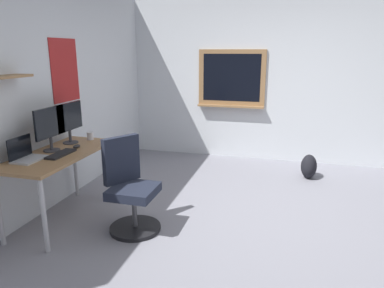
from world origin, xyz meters
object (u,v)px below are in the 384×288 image
at_px(desk, 59,160).
at_px(laptop, 26,155).
at_px(monitor_secondary, 69,120).
at_px(computer_mouse, 77,146).
at_px(backpack, 309,166).
at_px(monitor_primary, 50,126).
at_px(office_chair, 130,191).
at_px(coffee_mug, 90,136).
at_px(keyboard, 61,154).

xyz_separation_m(desk, laptop, (-0.31, 0.15, 0.14)).
distance_m(monitor_secondary, computer_mouse, 0.35).
distance_m(computer_mouse, backpack, 3.20).
bearing_deg(monitor_primary, office_chair, -91.77).
bearing_deg(laptop, computer_mouse, -23.18).
bearing_deg(monitor_secondary, monitor_primary, 180.00).
distance_m(office_chair, coffee_mug, 1.03).
distance_m(laptop, computer_mouse, 0.56).
xyz_separation_m(office_chair, computer_mouse, (0.21, 0.71, 0.36)).
height_order(office_chair, monitor_primary, monitor_primary).
bearing_deg(desk, laptop, 154.47).
bearing_deg(office_chair, monitor_secondary, 67.56).
relative_size(laptop, keyboard, 0.84).
bearing_deg(laptop, backpack, -49.52).
xyz_separation_m(monitor_primary, backpack, (2.02, -2.72, -0.85)).
relative_size(computer_mouse, coffee_mug, 1.13).
xyz_separation_m(monitor_primary, computer_mouse, (0.18, -0.17, -0.25)).
bearing_deg(computer_mouse, desk, 160.34).
xyz_separation_m(desk, monitor_primary, (0.03, 0.10, 0.35)).
distance_m(desk, keyboard, 0.14).
bearing_deg(laptop, keyboard, -43.04).
bearing_deg(coffee_mug, backpack, -60.34).
height_order(computer_mouse, backpack, computer_mouse).
bearing_deg(keyboard, office_chair, -84.06).
relative_size(computer_mouse, backpack, 0.30).
height_order(desk, laptop, laptop).
bearing_deg(laptop, monitor_primary, -8.10).
relative_size(laptop, coffee_mug, 3.37).
xyz_separation_m(desk, coffee_mug, (0.58, -0.03, 0.13)).
bearing_deg(keyboard, monitor_primary, 59.60).
bearing_deg(computer_mouse, laptop, 156.82).
height_order(laptop, computer_mouse, laptop).
bearing_deg(office_chair, computer_mouse, 73.92).
relative_size(desk, computer_mouse, 13.04).
bearing_deg(office_chair, keyboard, 95.94).
bearing_deg(laptop, office_chair, -71.58).
xyz_separation_m(office_chair, backpack, (2.05, -1.83, -0.24)).
distance_m(monitor_primary, monitor_secondary, 0.34).
height_order(monitor_secondary, keyboard, monitor_secondary).
xyz_separation_m(office_chair, monitor_primary, (0.03, 0.89, 0.62)).
bearing_deg(coffee_mug, laptop, 169.01).
xyz_separation_m(computer_mouse, coffee_mug, (0.37, 0.05, 0.03)).
xyz_separation_m(desk, monitor_secondary, (0.37, 0.10, 0.35)).
distance_m(laptop, coffee_mug, 0.90).
distance_m(desk, backpack, 3.37).
bearing_deg(laptop, coffee_mug, -10.99).
bearing_deg(desk, computer_mouse, -19.66).
bearing_deg(monitor_secondary, computer_mouse, -132.83).
distance_m(monitor_secondary, backpack, 3.31).
bearing_deg(computer_mouse, backpack, -54.08).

